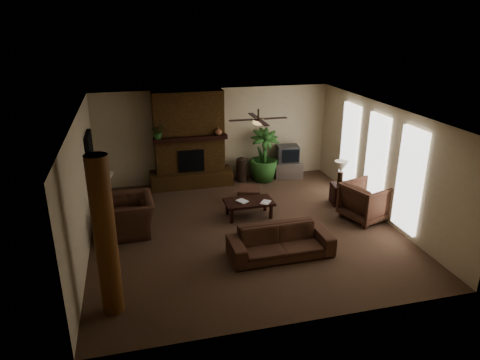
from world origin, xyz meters
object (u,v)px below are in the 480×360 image
object	(u,v)px
side_table_left	(110,209)
lamp_right	(341,168)
sofa	(281,237)
side_table_right	(341,194)
log_column	(105,238)
armchair_right	(367,200)
tv_stand	(288,169)
floor_plant	(264,166)
ottoman	(249,195)
armchair_left	(129,210)
coffee_table	(249,203)
floor_vase	(242,168)
lamp_left	(107,181)

from	to	relation	value
side_table_left	lamp_right	distance (m)	6.00
sofa	side_table_right	size ratio (longest dim) A/B	3.96
log_column	armchair_right	bearing A→B (deg)	20.18
tv_stand	floor_plant	xyz separation A→B (m)	(-0.85, -0.09, 0.20)
ottoman	side_table_right	size ratio (longest dim) A/B	1.09
armchair_right	floor_plant	xyz separation A→B (m)	(-1.65, 3.25, -0.07)
ottoman	armchair_right	bearing A→B (deg)	-34.16
log_column	lamp_right	size ratio (longest dim) A/B	4.31
sofa	ottoman	world-z (taller)	sofa
armchair_right	side_table_left	bearing A→B (deg)	57.51
armchair_left	ottoman	bearing A→B (deg)	104.71
armchair_right	side_table_left	distance (m)	6.35
floor_plant	side_table_left	xyz separation A→B (m)	(-4.51, -1.73, -0.17)
log_column	sofa	size ratio (longest dim) A/B	1.28
side_table_left	lamp_right	xyz separation A→B (m)	(5.94, -0.49, 0.73)
coffee_table	floor_plant	size ratio (longest dim) A/B	0.75
ottoman	lamp_right	xyz separation A→B (m)	(2.32, -0.69, 0.80)
side_table_left	side_table_right	distance (m)	6.02
coffee_table	side_table_right	world-z (taller)	side_table_right
armchair_right	ottoman	bearing A→B (deg)	37.18
sofa	side_table_left	size ratio (longest dim) A/B	3.96
ottoman	lamp_right	distance (m)	2.55
armchair_left	side_table_left	size ratio (longest dim) A/B	2.30
floor_vase	lamp_left	distance (m)	4.27
log_column	coffee_table	xyz separation A→B (m)	(3.24, 3.04, -1.03)
sofa	armchair_right	size ratio (longest dim) A/B	2.10
ottoman	lamp_right	world-z (taller)	lamp_right
floor_plant	lamp_left	size ratio (longest dim) A/B	2.45
log_column	lamp_left	world-z (taller)	log_column
log_column	floor_plant	xyz separation A→B (m)	(4.37, 5.46, -0.95)
sofa	floor_vase	world-z (taller)	sofa
ottoman	tv_stand	world-z (taller)	tv_stand
armchair_left	coffee_table	xyz separation A→B (m)	(2.90, 0.09, -0.18)
coffee_table	lamp_right	xyz separation A→B (m)	(2.56, 0.20, 0.63)
coffee_table	ottoman	xyz separation A→B (m)	(0.24, 0.90, -0.17)
floor_plant	armchair_left	bearing A→B (deg)	-148.04
lamp_right	coffee_table	bearing A→B (deg)	-175.46
coffee_table	ottoman	size ratio (longest dim) A/B	2.00
side_table_left	lamp_left	xyz separation A→B (m)	(0.00, 0.04, 0.73)
floor_vase	sofa	bearing A→B (deg)	-94.10
sofa	tv_stand	distance (m)	4.87
tv_stand	lamp_right	size ratio (longest dim) A/B	1.31
armchair_left	ottoman	distance (m)	3.32
sofa	side_table_left	bearing A→B (deg)	141.64
ottoman	floor_plant	bearing A→B (deg)	59.84
tv_stand	floor_vase	size ratio (longest dim) A/B	1.10
floor_vase	lamp_right	bearing A→B (deg)	-47.84
sofa	armchair_left	world-z (taller)	armchair_left
ottoman	floor_plant	world-z (taller)	floor_plant
log_column	sofa	xyz separation A→B (m)	(3.38, 1.04, -0.97)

